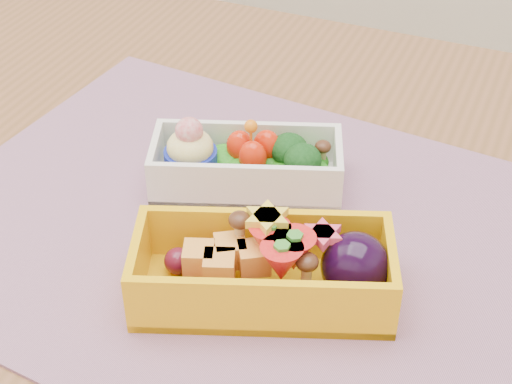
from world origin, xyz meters
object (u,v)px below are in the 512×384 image
at_px(placemat, 245,232).
at_px(bento_yellow, 269,269).
at_px(table, 273,333).
at_px(bento_white, 246,164).

relative_size(placemat, bento_yellow, 2.56).
bearing_deg(placemat, table, -8.99).
bearing_deg(placemat, bento_yellow, -53.16).
distance_m(table, placemat, 0.10).
relative_size(placemat, bento_white, 2.95).
bearing_deg(table, bento_white, 130.11).
distance_m(bento_white, bento_yellow, 0.13).
bearing_deg(bento_yellow, placemat, 106.16).
bearing_deg(placemat, bento_white, 112.88).
distance_m(table, bento_yellow, 0.14).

